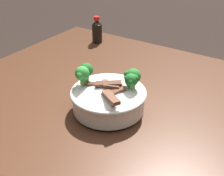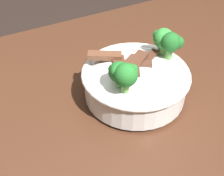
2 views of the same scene
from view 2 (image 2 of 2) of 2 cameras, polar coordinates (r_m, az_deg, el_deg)
rice_bowl at (r=0.63m, az=4.69°, el=1.96°), size 0.23×0.23×0.14m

